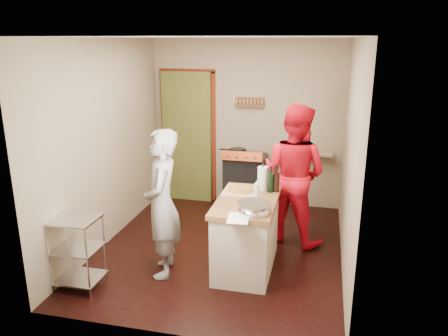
{
  "coord_description": "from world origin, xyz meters",
  "views": [
    {
      "loc": [
        1.19,
        -4.93,
        2.58
      ],
      "look_at": [
        0.04,
        0.0,
        1.08
      ],
      "focal_mm": 35.0,
      "sensor_mm": 36.0,
      "label": 1
    }
  ],
  "objects_px": {
    "person_stripe": "(162,204)",
    "person_red": "(294,174)",
    "wire_shelving": "(77,249)",
    "island": "(247,232)",
    "stove": "(245,182)"
  },
  "relations": [
    {
      "from": "wire_shelving",
      "to": "island",
      "type": "distance_m",
      "value": 1.87
    },
    {
      "from": "wire_shelving",
      "to": "island",
      "type": "bearing_deg",
      "value": 25.52
    },
    {
      "from": "stove",
      "to": "person_red",
      "type": "height_order",
      "value": "person_red"
    },
    {
      "from": "wire_shelving",
      "to": "island",
      "type": "height_order",
      "value": "island"
    },
    {
      "from": "stove",
      "to": "person_red",
      "type": "distance_m",
      "value": 1.32
    },
    {
      "from": "stove",
      "to": "person_stripe",
      "type": "height_order",
      "value": "person_stripe"
    },
    {
      "from": "stove",
      "to": "island",
      "type": "bearing_deg",
      "value": -78.9
    },
    {
      "from": "person_stripe",
      "to": "wire_shelving",
      "type": "bearing_deg",
      "value": -73.42
    },
    {
      "from": "person_stripe",
      "to": "person_red",
      "type": "bearing_deg",
      "value": 116.69
    },
    {
      "from": "stove",
      "to": "person_stripe",
      "type": "xyz_separation_m",
      "value": [
        -0.54,
        -2.14,
        0.39
      ]
    },
    {
      "from": "wire_shelving",
      "to": "person_stripe",
      "type": "relative_size",
      "value": 0.48
    },
    {
      "from": "wire_shelving",
      "to": "person_red",
      "type": "bearing_deg",
      "value": 38.27
    },
    {
      "from": "person_red",
      "to": "person_stripe",
      "type": "bearing_deg",
      "value": 65.0
    },
    {
      "from": "stove",
      "to": "wire_shelving",
      "type": "distance_m",
      "value": 2.94
    },
    {
      "from": "stove",
      "to": "person_red",
      "type": "bearing_deg",
      "value": -49.35
    }
  ]
}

